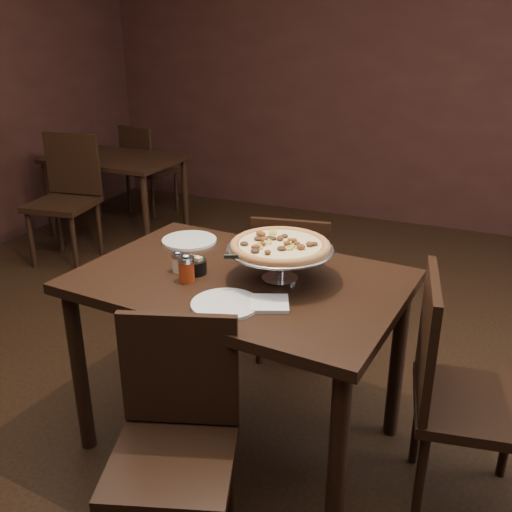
% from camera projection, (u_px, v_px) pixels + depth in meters
% --- Properties ---
extents(room, '(6.04, 7.04, 2.84)m').
position_uv_depth(room, '(246.00, 136.00, 2.13)').
color(room, black).
rests_on(room, ground).
extents(dining_table, '(1.39, 0.99, 0.83)m').
position_uv_depth(dining_table, '(240.00, 300.00, 2.39)').
color(dining_table, black).
rests_on(dining_table, ground).
extents(background_table, '(1.14, 0.76, 0.71)m').
position_uv_depth(background_table, '(116.00, 167.00, 5.07)').
color(background_table, black).
rests_on(background_table, ground).
extents(pizza_stand, '(0.43, 0.43, 0.18)m').
position_uv_depth(pizza_stand, '(280.00, 246.00, 2.27)').
color(pizza_stand, '#B0B1B8').
rests_on(pizza_stand, dining_table).
extents(parmesan_shaker, '(0.05, 0.05, 0.09)m').
position_uv_depth(parmesan_shaker, '(178.00, 262.00, 2.38)').
color(parmesan_shaker, beige).
rests_on(parmesan_shaker, dining_table).
extents(pepper_flake_shaker, '(0.07, 0.07, 0.12)m').
position_uv_depth(pepper_flake_shaker, '(186.00, 268.00, 2.29)').
color(pepper_flake_shaker, maroon).
rests_on(pepper_flake_shaker, dining_table).
extents(packet_caddy, '(0.10, 0.10, 0.08)m').
position_uv_depth(packet_caddy, '(195.00, 266.00, 2.37)').
color(packet_caddy, black).
rests_on(packet_caddy, dining_table).
extents(napkin_stack, '(0.18, 0.18, 0.01)m').
position_uv_depth(napkin_stack, '(270.00, 304.00, 2.11)').
color(napkin_stack, silver).
rests_on(napkin_stack, dining_table).
extents(plate_left, '(0.26, 0.26, 0.01)m').
position_uv_depth(plate_left, '(189.00, 240.00, 2.73)').
color(plate_left, silver).
rests_on(plate_left, dining_table).
extents(plate_near, '(0.26, 0.26, 0.01)m').
position_uv_depth(plate_near, '(226.00, 304.00, 2.10)').
color(plate_near, silver).
rests_on(plate_near, dining_table).
extents(serving_spatula, '(0.17, 0.17, 0.03)m').
position_uv_depth(serving_spatula, '(242.00, 257.00, 2.18)').
color(serving_spatula, '#B0B1B8').
rests_on(serving_spatula, pizza_stand).
extents(chair_far, '(0.48, 0.48, 0.88)m').
position_uv_depth(chair_far, '(292.00, 282.00, 3.13)').
color(chair_far, black).
rests_on(chair_far, ground).
extents(chair_near, '(0.53, 0.53, 0.89)m').
position_uv_depth(chair_near, '(175.00, 435.00, 1.95)').
color(chair_near, black).
rests_on(chair_near, ground).
extents(chair_side, '(0.52, 0.52, 0.96)m').
position_uv_depth(chair_side, '(456.00, 388.00, 2.14)').
color(chair_side, black).
rests_on(chair_side, ground).
extents(bg_chair_far, '(0.49, 0.49, 0.89)m').
position_uv_depth(bg_chair_far, '(146.00, 166.00, 5.66)').
color(bg_chair_far, black).
rests_on(bg_chair_far, ground).
extents(bg_chair_near, '(0.54, 0.54, 1.00)m').
position_uv_depth(bg_chair_near, '(67.00, 193.00, 4.53)').
color(bg_chair_near, black).
rests_on(bg_chair_near, ground).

